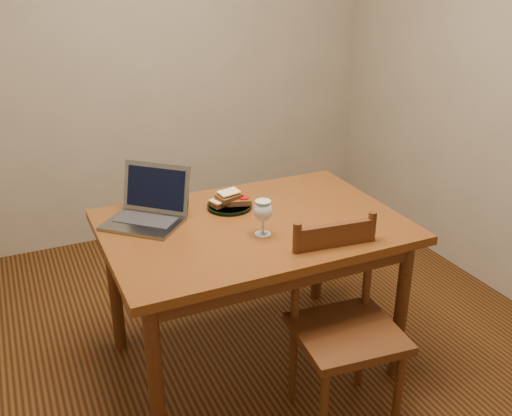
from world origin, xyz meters
name	(u,v)px	position (x,y,z in m)	size (l,w,h in m)	color
floor	(245,356)	(0.00, 0.00, -0.01)	(3.20, 3.20, 0.02)	black
back_wall	(143,46)	(0.00, 1.61, 1.30)	(3.20, 0.02, 2.60)	gray
table	(253,240)	(0.02, -0.04, 0.65)	(1.30, 0.90, 0.74)	#49260C
chair	(345,319)	(0.22, -0.52, 0.47)	(0.45, 0.43, 0.44)	#3B1E0C
plate	(230,206)	(-0.01, 0.15, 0.75)	(0.21, 0.21, 0.02)	black
sandwich_cheese	(222,202)	(-0.04, 0.16, 0.77)	(0.11, 0.06, 0.03)	#381E0C
sandwich_tomato	(238,200)	(0.03, 0.14, 0.78)	(0.12, 0.07, 0.04)	#381E0C
sandwich_top	(229,196)	(-0.01, 0.15, 0.80)	(0.12, 0.07, 0.04)	#381E0C
milk_glass	(263,218)	(0.01, -0.17, 0.82)	(0.08, 0.08, 0.16)	white
laptop	(149,206)	(-0.38, 0.18, 0.80)	(0.43, 0.43, 0.23)	slate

